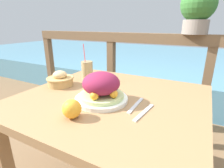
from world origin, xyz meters
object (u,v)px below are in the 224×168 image
object	(u,v)px
salad_plate	(101,89)
drink_glass	(87,71)
potted_plant	(198,8)
bread_basket	(60,80)

from	to	relation	value
salad_plate	drink_glass	distance (m)	0.36
salad_plate	potted_plant	world-z (taller)	potted_plant
potted_plant	bread_basket	bearing A→B (deg)	-128.50
drink_glass	potted_plant	world-z (taller)	potted_plant
drink_glass	bread_basket	distance (m)	0.19
salad_plate	potted_plant	bearing A→B (deg)	70.69
salad_plate	potted_plant	size ratio (longest dim) A/B	0.74
drink_glass	salad_plate	bearing A→B (deg)	-43.34
drink_glass	potted_plant	distance (m)	0.98
bread_basket	potted_plant	size ratio (longest dim) A/B	0.47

